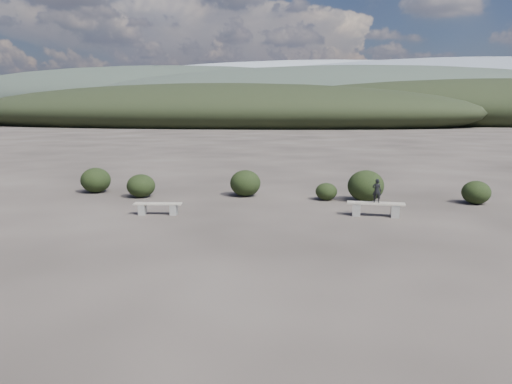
# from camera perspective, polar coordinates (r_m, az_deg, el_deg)

# --- Properties ---
(ground) EXTENTS (1200.00, 1200.00, 0.00)m
(ground) POSITION_cam_1_polar(r_m,az_deg,el_deg) (13.27, -4.33, -7.15)
(ground) COLOR #2D2723
(ground) RESTS_ON ground
(bench_left) EXTENTS (1.75, 0.61, 0.43)m
(bench_left) POSITION_cam_1_polar(r_m,az_deg,el_deg) (18.31, -11.15, -1.77)
(bench_left) COLOR slate
(bench_left) RESTS_ON ground
(bench_right) EXTENTS (2.01, 0.46, 0.50)m
(bench_right) POSITION_cam_1_polar(r_m,az_deg,el_deg) (18.19, 13.52, -1.79)
(bench_right) COLOR slate
(bench_right) RESTS_ON ground
(seated_person) EXTENTS (0.34, 0.25, 0.85)m
(seated_person) POSITION_cam_1_polar(r_m,az_deg,el_deg) (18.08, 13.64, 0.15)
(seated_person) COLOR black
(seated_person) RESTS_ON bench_right
(shrub_a) EXTENTS (1.21, 1.21, 0.99)m
(shrub_a) POSITION_cam_1_polar(r_m,az_deg,el_deg) (22.00, -13.01, 0.70)
(shrub_a) COLOR black
(shrub_a) RESTS_ON ground
(shrub_b) EXTENTS (1.33, 1.33, 1.14)m
(shrub_b) POSITION_cam_1_polar(r_m,az_deg,el_deg) (21.71, -1.23, 1.03)
(shrub_b) COLOR black
(shrub_b) RESTS_ON ground
(shrub_c) EXTENTS (0.90, 0.90, 0.72)m
(shrub_c) POSITION_cam_1_polar(r_m,az_deg,el_deg) (21.00, 8.04, 0.06)
(shrub_c) COLOR black
(shrub_c) RESTS_ON ground
(shrub_d) EXTENTS (1.48, 1.48, 1.29)m
(shrub_d) POSITION_cam_1_polar(r_m,az_deg,el_deg) (20.93, 12.44, 0.69)
(shrub_d) COLOR black
(shrub_d) RESTS_ON ground
(shrub_e) EXTENTS (1.12, 1.12, 0.94)m
(shrub_e) POSITION_cam_1_polar(r_m,az_deg,el_deg) (21.80, 23.86, -0.05)
(shrub_e) COLOR black
(shrub_e) RESTS_ON ground
(shrub_f) EXTENTS (1.33, 1.33, 1.13)m
(shrub_f) POSITION_cam_1_polar(r_m,az_deg,el_deg) (23.77, -17.85, 1.30)
(shrub_f) COLOR black
(shrub_f) RESTS_ON ground
(mountain_ridges) EXTENTS (500.00, 400.00, 56.00)m
(mountain_ridges) POSITION_cam_1_polar(r_m,az_deg,el_deg) (351.58, 8.52, 10.71)
(mountain_ridges) COLOR black
(mountain_ridges) RESTS_ON ground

